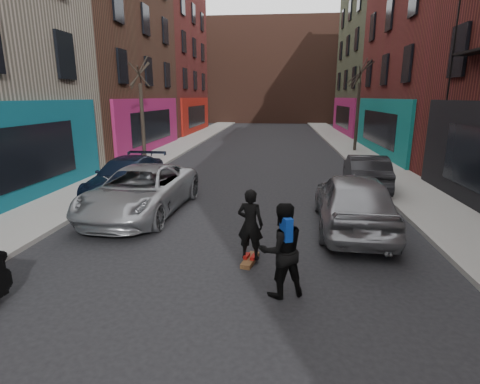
% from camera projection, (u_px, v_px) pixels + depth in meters
% --- Properties ---
extents(sidewalk_left, '(2.50, 84.00, 0.13)m').
position_uv_depth(sidewalk_left, '(193.00, 139.00, 32.18)').
color(sidewalk_left, gray).
rests_on(sidewalk_left, ground).
extents(sidewalk_right, '(2.50, 84.00, 0.13)m').
position_uv_depth(sidewalk_right, '(341.00, 141.00, 30.95)').
color(sidewalk_right, gray).
rests_on(sidewalk_right, ground).
extents(building_far, '(40.00, 10.00, 14.00)m').
position_uv_depth(building_far, '(273.00, 73.00, 54.90)').
color(building_far, '#47281E').
rests_on(building_far, ground).
extents(tree_left_far, '(2.00, 2.00, 6.50)m').
position_uv_depth(tree_left_far, '(141.00, 101.00, 19.79)').
color(tree_left_far, black).
rests_on(tree_left_far, sidewalk_left).
extents(tree_right_far, '(2.00, 2.00, 6.80)m').
position_uv_depth(tree_right_far, '(358.00, 98.00, 24.31)').
color(tree_right_far, black).
rests_on(tree_right_far, sidewalk_right).
extents(parked_left_far, '(2.80, 5.51, 1.49)m').
position_uv_depth(parked_left_far, '(141.00, 191.00, 11.81)').
color(parked_left_far, gray).
rests_on(parked_left_far, ground).
extents(parked_left_end, '(2.03, 4.81, 1.39)m').
position_uv_depth(parked_left_end, '(127.00, 177.00, 14.14)').
color(parked_left_end, black).
rests_on(parked_left_end, ground).
extents(parked_right_far, '(2.20, 4.93, 1.65)m').
position_uv_depth(parked_right_far, '(353.00, 201.00, 10.39)').
color(parked_right_far, gray).
rests_on(parked_right_far, ground).
extents(parked_right_end, '(1.86, 4.34, 1.39)m').
position_uv_depth(parked_right_end, '(366.00, 172.00, 14.98)').
color(parked_right_end, black).
rests_on(parked_right_end, ground).
extents(skateboard, '(0.38, 0.83, 0.10)m').
position_uv_depth(skateboard, '(250.00, 260.00, 8.43)').
color(skateboard, brown).
rests_on(skateboard, ground).
extents(skateboarder, '(0.65, 0.50, 1.60)m').
position_uv_depth(skateboarder, '(250.00, 224.00, 8.22)').
color(skateboarder, black).
rests_on(skateboarder, skateboard).
extents(pedestrian, '(1.07, 0.96, 1.80)m').
position_uv_depth(pedestrian, '(282.00, 250.00, 6.85)').
color(pedestrian, black).
rests_on(pedestrian, ground).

